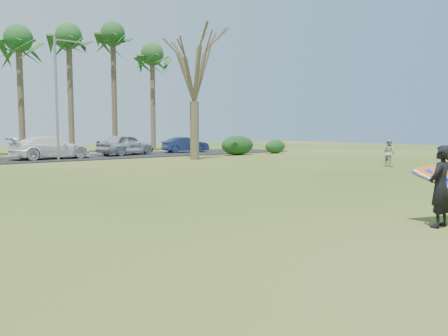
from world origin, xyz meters
TOP-DOWN VIEW (x-y plane):
  - ground at (0.00, 0.00)m, footprint 100.00×100.00m
  - parking_strip at (0.00, 25.00)m, footprint 46.00×7.00m
  - palm_6 at (2.00, 31.00)m, footprint 4.84×4.84m
  - palm_7 at (6.00, 31.00)m, footprint 4.84×4.84m
  - palm_8 at (10.00, 31.00)m, footprint 4.84×4.84m
  - palm_9 at (14.00, 31.00)m, footprint 4.84×4.84m
  - bare_tree_right at (10.00, 18.00)m, footprint 6.27×6.27m
  - streetlight at (2.16, 22.00)m, footprint 2.28×0.18m
  - hedge_near at (15.78, 20.26)m, footprint 3.15×1.43m
  - hedge_far at (19.86, 20.05)m, footprint 2.19×1.03m
  - car_3 at (2.15, 24.11)m, footprint 5.49×2.56m
  - car_4 at (8.23, 25.06)m, footprint 5.17×3.24m
  - car_5 at (14.16, 25.51)m, footprint 4.25×2.12m
  - pedestrian_a at (15.57, 6.67)m, footprint 0.72×0.85m

SIDE VIEW (x-z plane):
  - ground at x=0.00m, z-range 0.00..0.00m
  - parking_strip at x=0.00m, z-range 0.00..0.06m
  - hedge_far at x=19.86m, z-range 0.00..1.22m
  - car_5 at x=14.16m, z-range 0.06..1.40m
  - pedestrian_a at x=15.57m, z-range 0.00..1.53m
  - hedge_near at x=15.78m, z-range 0.00..1.57m
  - car_3 at x=2.15m, z-range 0.06..1.61m
  - car_4 at x=8.23m, z-range 0.06..1.70m
  - streetlight at x=2.16m, z-range 0.46..8.46m
  - bare_tree_right at x=10.00m, z-range 1.96..11.17m
  - palm_6 at x=2.00m, z-range 3.75..14.59m
  - palm_9 at x=14.00m, z-range 3.75..14.59m
  - palm_7 at x=6.00m, z-range 4.08..15.62m
  - palm_8 at x=10.00m, z-range 4.40..16.64m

